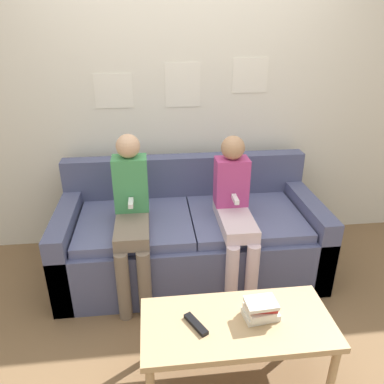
{
  "coord_description": "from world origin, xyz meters",
  "views": [
    {
      "loc": [
        -0.27,
        -1.96,
        1.86
      ],
      "look_at": [
        0.0,
        0.43,
        0.75
      ],
      "focal_mm": 35.0,
      "sensor_mm": 36.0,
      "label": 1
    }
  ],
  "objects_px": {
    "couch": "(190,236)",
    "person_right": "(235,209)",
    "coffee_table": "(237,328)",
    "person_left": "(132,212)",
    "tv_remote": "(196,324)"
  },
  "relations": [
    {
      "from": "person_left",
      "to": "coffee_table",
      "type": "bearing_deg",
      "value": -56.96
    },
    {
      "from": "coffee_table",
      "to": "person_left",
      "type": "height_order",
      "value": "person_left"
    },
    {
      "from": "couch",
      "to": "coffee_table",
      "type": "xyz_separation_m",
      "value": [
        0.13,
        -1.07,
        0.08
      ]
    },
    {
      "from": "couch",
      "to": "tv_remote",
      "type": "xyz_separation_m",
      "value": [
        -0.09,
        -1.08,
        0.14
      ]
    },
    {
      "from": "couch",
      "to": "person_right",
      "type": "relative_size",
      "value": 1.76
    },
    {
      "from": "tv_remote",
      "to": "person_left",
      "type": "bearing_deg",
      "value": 83.29
    },
    {
      "from": "coffee_table",
      "to": "person_right",
      "type": "height_order",
      "value": "person_right"
    },
    {
      "from": "couch",
      "to": "person_left",
      "type": "height_order",
      "value": "person_left"
    },
    {
      "from": "coffee_table",
      "to": "tv_remote",
      "type": "distance_m",
      "value": 0.23
    },
    {
      "from": "person_right",
      "to": "tv_remote",
      "type": "xyz_separation_m",
      "value": [
        -0.39,
        -0.87,
        -0.2
      ]
    },
    {
      "from": "coffee_table",
      "to": "person_left",
      "type": "bearing_deg",
      "value": 123.04
    },
    {
      "from": "person_left",
      "to": "person_right",
      "type": "bearing_deg",
      "value": -0.34
    },
    {
      "from": "person_right",
      "to": "couch",
      "type": "bearing_deg",
      "value": 144.65
    },
    {
      "from": "coffee_table",
      "to": "person_left",
      "type": "xyz_separation_m",
      "value": [
        -0.56,
        0.87,
        0.28
      ]
    },
    {
      "from": "coffee_table",
      "to": "tv_remote",
      "type": "relative_size",
      "value": 6.0
    }
  ]
}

